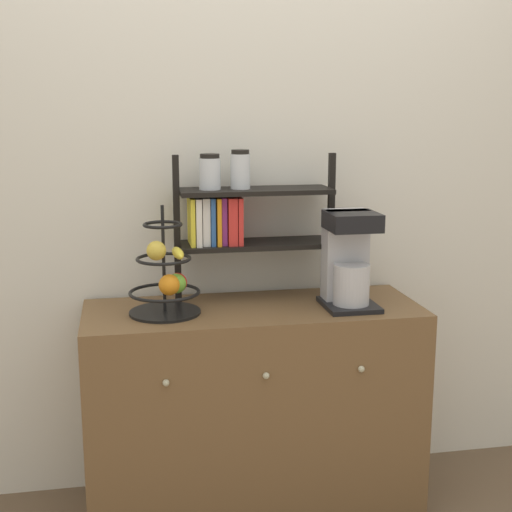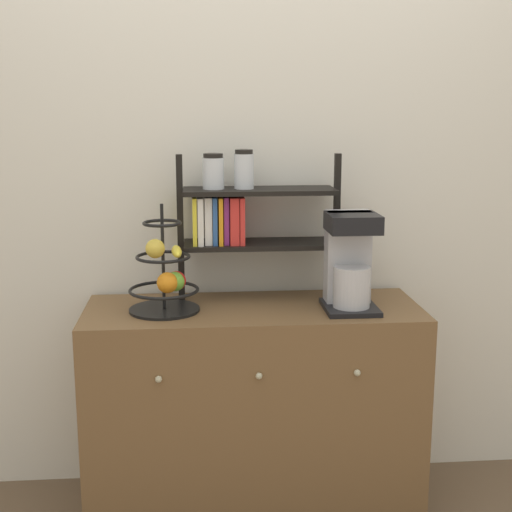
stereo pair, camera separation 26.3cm
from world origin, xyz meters
name	(u,v)px [view 2 (the right image)]	position (x,y,z in m)	size (l,w,h in m)	color
wall_back	(247,169)	(0.00, 0.52, 1.30)	(7.00, 0.05, 2.60)	silver
sideboard	(253,408)	(0.00, 0.24, 0.40)	(1.26, 0.49, 0.81)	brown
coffee_maker	(350,261)	(0.35, 0.20, 0.99)	(0.19, 0.23, 0.36)	black
fruit_stand	(166,277)	(-0.32, 0.21, 0.94)	(0.26, 0.26, 0.40)	black
shelf_hutch	(238,212)	(-0.05, 0.38, 1.15)	(0.63, 0.20, 0.58)	black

